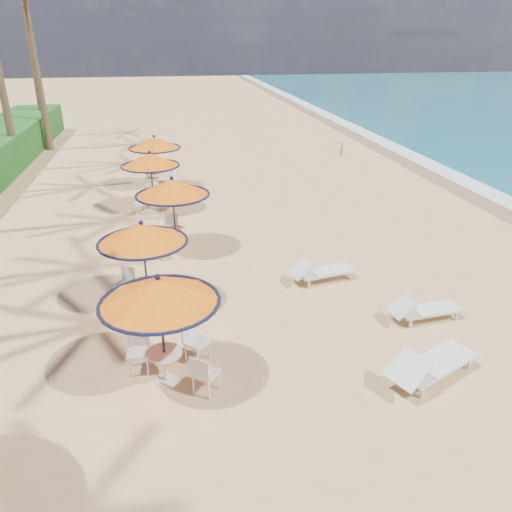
{
  "coord_description": "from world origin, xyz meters",
  "views": [
    {
      "loc": [
        -4.67,
        -8.5,
        6.48
      ],
      "look_at": [
        -2.58,
        3.12,
        1.2
      ],
      "focal_mm": 35.0,
      "sensor_mm": 36.0,
      "label": 1
    }
  ],
  "objects": [
    {
      "name": "station_4",
      "position": [
        -5.16,
        14.2,
        1.77
      ],
      "size": [
        2.32,
        2.43,
        2.42
      ],
      "color": "black",
      "rests_on": "ground"
    },
    {
      "name": "wetsand_band",
      "position": [
        8.4,
        10.0,
        0.0
      ],
      "size": [
        1.4,
        140.0,
        0.02
      ],
      "primitive_type": "cube",
      "color": "olive",
      "rests_on": "ground"
    },
    {
      "name": "station_1",
      "position": [
        -5.44,
        3.16,
        1.71
      ],
      "size": [
        2.25,
        2.25,
        2.34
      ],
      "color": "black",
      "rests_on": "ground"
    },
    {
      "name": "lounger_far",
      "position": [
        -0.61,
        3.71,
        0.32
      ],
      "size": [
        1.98,
        0.95,
        0.68
      ],
      "rotation": [
        0.0,
        0.0,
        0.19
      ],
      "color": "silver",
      "rests_on": "ground"
    },
    {
      "name": "lounger_near",
      "position": [
        0.25,
        -0.97,
        0.37
      ],
      "size": [
        2.29,
        1.57,
        0.79
      ],
      "rotation": [
        0.0,
        0.0,
        0.44
      ],
      "color": "silver",
      "rests_on": "ground"
    },
    {
      "name": "person",
      "position": [
        5.29,
        18.92,
        0.41
      ],
      "size": [
        0.3,
        0.36,
        0.83
      ],
      "primitive_type": "imported",
      "rotation": [
        0.0,
        0.0,
        1.15
      ],
      "color": "#955F4C",
      "rests_on": "ground"
    },
    {
      "name": "station_2",
      "position": [
        -4.62,
        6.79,
        1.87
      ],
      "size": [
        2.35,
        2.35,
        2.45
      ],
      "color": "black",
      "rests_on": "ground"
    },
    {
      "name": "ground",
      "position": [
        0.0,
        0.0,
        0.0
      ],
      "size": [
        160.0,
        160.0,
        0.0
      ],
      "primitive_type": "plane",
      "color": "tan",
      "rests_on": "ground"
    },
    {
      "name": "lounger_mid",
      "position": [
        1.23,
        1.22,
        0.3
      ],
      "size": [
        1.86,
        0.74,
        0.65
      ],
      "rotation": [
        0.0,
        0.0,
        0.1
      ],
      "color": "silver",
      "rests_on": "ground"
    },
    {
      "name": "foam_strip",
      "position": [
        9.3,
        10.0,
        0.0
      ],
      "size": [
        1.2,
        140.0,
        0.04
      ],
      "primitive_type": "cube",
      "color": "white",
      "rests_on": "ground"
    },
    {
      "name": "station_0",
      "position": [
        -4.95,
        -0.03,
        1.78
      ],
      "size": [
        2.33,
        2.33,
        2.43
      ],
      "color": "black",
      "rests_on": "ground"
    },
    {
      "name": "station_3",
      "position": [
        -5.32,
        10.94,
        1.81
      ],
      "size": [
        2.28,
        2.28,
        2.38
      ],
      "color": "black",
      "rests_on": "ground"
    }
  ]
}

